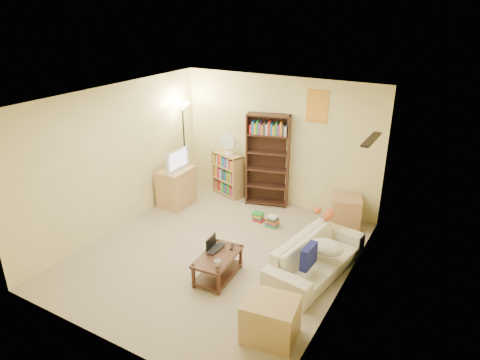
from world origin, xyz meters
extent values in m
plane|color=#BFAD8F|center=(0.00, 0.00, 0.00)|extent=(4.50, 4.50, 0.00)
cube|color=#F8EDA7|center=(0.00, 2.25, 1.25)|extent=(4.00, 0.04, 2.50)
cube|color=#F8EDA7|center=(0.00, -2.25, 1.25)|extent=(4.00, 0.04, 2.50)
cube|color=#F8EDA7|center=(-2.00, 0.00, 1.25)|extent=(0.04, 4.50, 2.50)
cube|color=#F8EDA7|center=(2.00, 0.00, 1.25)|extent=(0.04, 4.50, 2.50)
cube|color=white|center=(0.00, 0.00, 2.50)|extent=(4.00, 4.50, 0.04)
cube|color=red|center=(0.72, 2.24, 2.02)|extent=(0.40, 0.02, 0.58)
cube|color=black|center=(1.92, 1.30, 1.85)|extent=(0.12, 0.80, 0.03)
imported|color=beige|center=(1.55, 0.29, 0.27)|extent=(2.06, 1.28, 0.54)
cube|color=navy|center=(1.58, -0.11, 0.51)|extent=(0.13, 0.36, 0.32)
ellipsoid|color=beige|center=(1.69, 0.32, 0.46)|extent=(0.49, 0.35, 0.21)
ellipsoid|color=#D45E2D|center=(1.46, 1.02, 0.61)|extent=(0.35, 0.20, 0.14)
sphere|color=#D45E2D|center=(1.27, 1.05, 0.63)|extent=(0.11, 0.11, 0.11)
cube|color=#48261B|center=(0.36, -0.52, 0.35)|extent=(0.53, 0.87, 0.04)
cube|color=#48261B|center=(0.36, -0.52, 0.07)|extent=(0.51, 0.83, 0.03)
cube|color=#48261B|center=(0.20, -0.91, 0.18)|extent=(0.04, 0.04, 0.37)
cube|color=#48261B|center=(0.59, -0.87, 0.18)|extent=(0.04, 0.04, 0.37)
cube|color=#48261B|center=(0.13, -0.18, 0.18)|extent=(0.04, 0.04, 0.37)
cube|color=#48261B|center=(0.52, -0.14, 0.18)|extent=(0.04, 0.04, 0.37)
imported|color=black|center=(0.30, -0.41, 0.38)|extent=(0.38, 0.26, 0.03)
cube|color=white|center=(0.18, -0.42, 0.48)|extent=(0.04, 0.28, 0.18)
imported|color=silver|center=(0.50, -0.75, 0.41)|extent=(0.14, 0.14, 0.09)
cube|color=black|center=(0.43, -0.24, 0.38)|extent=(0.10, 0.15, 0.02)
cube|color=tan|center=(-1.66, 1.15, 0.37)|extent=(0.51, 0.70, 0.74)
imported|color=black|center=(-1.66, 1.15, 0.94)|extent=(0.70, 0.12, 0.40)
cube|color=#3F2118|center=(-0.13, 2.05, 0.91)|extent=(0.86, 0.48, 1.82)
cube|color=tan|center=(-1.03, 2.05, 0.45)|extent=(0.76, 0.50, 0.90)
cylinder|color=white|center=(-0.98, 2.03, 0.92)|extent=(0.18, 0.18, 0.04)
cylinder|color=white|center=(-0.98, 2.03, 1.02)|extent=(0.02, 0.02, 0.18)
cylinder|color=white|center=(-0.98, 2.00, 1.18)|extent=(0.32, 0.06, 0.32)
cylinder|color=black|center=(-1.80, 1.65, 0.02)|extent=(0.28, 0.28, 0.03)
cylinder|color=black|center=(-1.80, 1.65, 0.90)|extent=(0.03, 0.03, 1.81)
cone|color=#FFF0C6|center=(-1.80, 1.65, 1.85)|extent=(0.32, 0.32, 0.14)
cube|color=tan|center=(1.50, 1.91, 0.28)|extent=(0.63, 0.63, 0.57)
cube|color=tan|center=(1.55, -1.24, 0.26)|extent=(0.69, 0.60, 0.52)
cube|color=red|center=(0.07, 1.31, 0.09)|extent=(0.20, 0.16, 0.18)
cube|color=#1966B2|center=(0.38, 1.25, 0.11)|extent=(0.20, 0.16, 0.21)
camera|label=1|loc=(3.23, -4.91, 3.72)|focal=32.00mm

